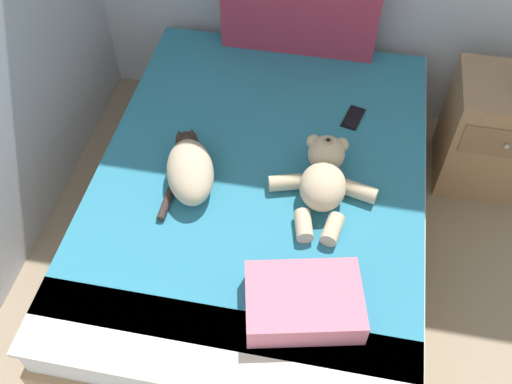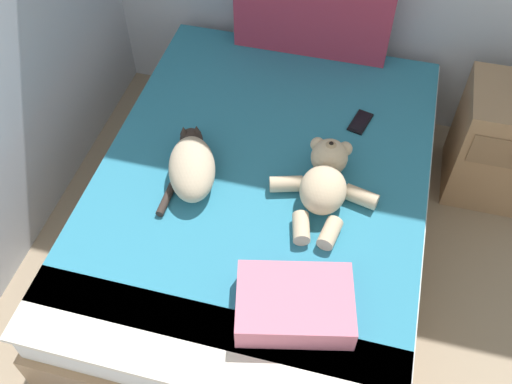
{
  "view_description": "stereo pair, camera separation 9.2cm",
  "coord_description": "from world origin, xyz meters",
  "px_view_note": "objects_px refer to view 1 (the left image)",
  "views": [
    {
      "loc": [
        1.35,
        1.06,
        2.32
      ],
      "look_at": [
        1.08,
        2.49,
        0.54
      ],
      "focal_mm": 40.37,
      "sensor_mm": 36.0,
      "label": 1
    },
    {
      "loc": [
        1.44,
        1.08,
        2.32
      ],
      "look_at": [
        1.08,
        2.49,
        0.54
      ],
      "focal_mm": 40.37,
      "sensor_mm": 36.0,
      "label": 2
    }
  ],
  "objects_px": {
    "bed": "(260,208)",
    "teddy_bear": "(324,178)",
    "cat": "(190,169)",
    "cell_phone": "(353,118)",
    "throw_pillow": "(304,302)",
    "patterned_cushion": "(300,10)",
    "nightstand": "(494,133)"
  },
  "relations": [
    {
      "from": "cell_phone",
      "to": "throw_pillow",
      "type": "xyz_separation_m",
      "value": [
        -0.09,
        -1.01,
        0.05
      ]
    },
    {
      "from": "cell_phone",
      "to": "throw_pillow",
      "type": "relative_size",
      "value": 0.4
    },
    {
      "from": "bed",
      "to": "cat",
      "type": "height_order",
      "value": "cat"
    },
    {
      "from": "cat",
      "to": "nightstand",
      "type": "height_order",
      "value": "cat"
    },
    {
      "from": "nightstand",
      "to": "teddy_bear",
      "type": "bearing_deg",
      "value": -139.45
    },
    {
      "from": "cat",
      "to": "cell_phone",
      "type": "height_order",
      "value": "cat"
    },
    {
      "from": "patterned_cushion",
      "to": "throw_pillow",
      "type": "xyz_separation_m",
      "value": [
        0.23,
        -1.48,
        -0.17
      ]
    },
    {
      "from": "bed",
      "to": "teddy_bear",
      "type": "height_order",
      "value": "teddy_bear"
    },
    {
      "from": "throw_pillow",
      "to": "nightstand",
      "type": "distance_m",
      "value": 1.49
    },
    {
      "from": "cat",
      "to": "cell_phone",
      "type": "distance_m",
      "value": 0.81
    },
    {
      "from": "throw_pillow",
      "to": "nightstand",
      "type": "xyz_separation_m",
      "value": [
        0.8,
        1.24,
        -0.24
      ]
    },
    {
      "from": "patterned_cushion",
      "to": "cell_phone",
      "type": "xyz_separation_m",
      "value": [
        0.33,
        -0.48,
        -0.22
      ]
    },
    {
      "from": "teddy_bear",
      "to": "cell_phone",
      "type": "relative_size",
      "value": 3.13
    },
    {
      "from": "cell_phone",
      "to": "cat",
      "type": "bearing_deg",
      "value": -141.82
    },
    {
      "from": "bed",
      "to": "cell_phone",
      "type": "bearing_deg",
      "value": 48.31
    },
    {
      "from": "cat",
      "to": "throw_pillow",
      "type": "xyz_separation_m",
      "value": [
        0.54,
        -0.51,
        -0.02
      ]
    },
    {
      "from": "bed",
      "to": "patterned_cushion",
      "type": "bearing_deg",
      "value": 88.01
    },
    {
      "from": "bed",
      "to": "throw_pillow",
      "type": "bearing_deg",
      "value": -66.38
    },
    {
      "from": "patterned_cushion",
      "to": "cell_phone",
      "type": "bearing_deg",
      "value": -55.38
    },
    {
      "from": "bed",
      "to": "teddy_bear",
      "type": "relative_size",
      "value": 3.79
    },
    {
      "from": "teddy_bear",
      "to": "bed",
      "type": "bearing_deg",
      "value": 170.87
    },
    {
      "from": "patterned_cushion",
      "to": "throw_pillow",
      "type": "height_order",
      "value": "patterned_cushion"
    },
    {
      "from": "bed",
      "to": "teddy_bear",
      "type": "xyz_separation_m",
      "value": [
        0.27,
        -0.04,
        0.32
      ]
    },
    {
      "from": "bed",
      "to": "nightstand",
      "type": "xyz_separation_m",
      "value": [
        1.06,
        0.63,
        0.06
      ]
    },
    {
      "from": "throw_pillow",
      "to": "cell_phone",
      "type": "bearing_deg",
      "value": 84.62
    },
    {
      "from": "bed",
      "to": "throw_pillow",
      "type": "xyz_separation_m",
      "value": [
        0.26,
        -0.6,
        0.3
      ]
    },
    {
      "from": "cat",
      "to": "teddy_bear",
      "type": "xyz_separation_m",
      "value": [
        0.54,
        0.05,
        -0.0
      ]
    },
    {
      "from": "bed",
      "to": "nightstand",
      "type": "distance_m",
      "value": 1.24
    },
    {
      "from": "bed",
      "to": "teddy_bear",
      "type": "distance_m",
      "value": 0.42
    },
    {
      "from": "throw_pillow",
      "to": "patterned_cushion",
      "type": "bearing_deg",
      "value": 98.95
    },
    {
      "from": "cat",
      "to": "throw_pillow",
      "type": "bearing_deg",
      "value": -43.17
    },
    {
      "from": "patterned_cushion",
      "to": "cell_phone",
      "type": "relative_size",
      "value": 4.78
    }
  ]
}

